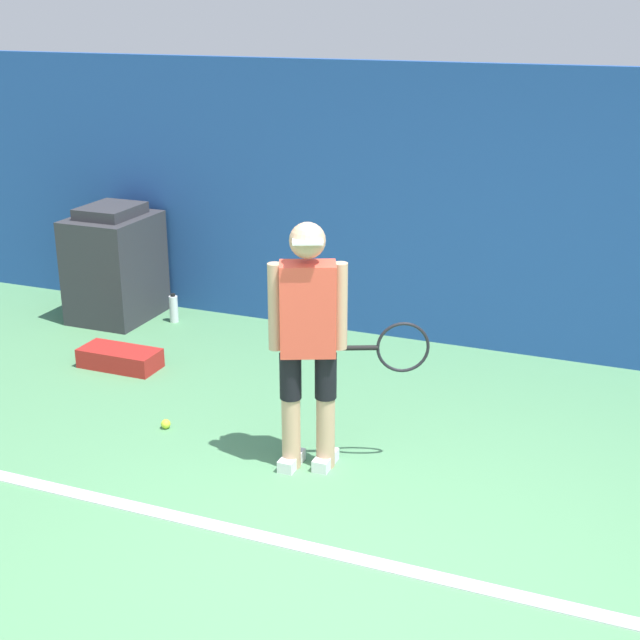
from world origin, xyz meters
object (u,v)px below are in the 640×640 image
equipment_bag (120,358)px  water_bottle (174,309)px  tennis_ball (166,424)px  tennis_player (310,337)px  covered_chair (115,265)px

equipment_bag → water_bottle: (-0.15, 1.12, 0.05)m
tennis_ball → water_bottle: (-1.08, 1.95, 0.10)m
tennis_player → tennis_ball: bearing=150.7°
equipment_bag → water_bottle: size_ratio=2.39×
tennis_player → covered_chair: bearing=121.1°
equipment_bag → water_bottle: 1.13m
covered_chair → tennis_player: bearing=-35.5°
tennis_ball → water_bottle: water_bottle is taller
covered_chair → tennis_ball: bearing=-48.7°
tennis_player → water_bottle: (-2.23, 2.06, -0.77)m
tennis_player → water_bottle: tennis_player is taller
tennis_ball → covered_chair: 2.54m
equipment_bag → tennis_ball: bearing=-41.7°
tennis_player → covered_chair: 3.46m
tennis_ball → equipment_bag: size_ratio=0.10×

